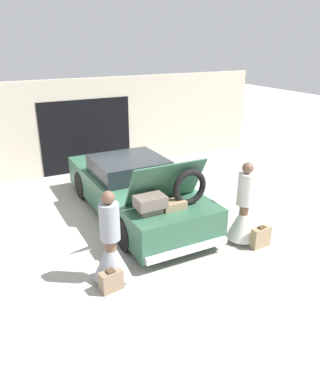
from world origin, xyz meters
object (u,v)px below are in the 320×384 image
car (134,190)px  person_left (111,250)px  suitcase_beside_right_person (261,237)px  suitcase_beside_left_person (111,281)px  person_right (244,214)px

car → person_left: 2.66m
person_left → suitcase_beside_right_person: (3.03, -0.31, -0.38)m
person_left → suitcase_beside_left_person: 0.50m
car → person_right: size_ratio=2.86×
suitcase_beside_left_person → person_left: bearing=64.8°
car → suitcase_beside_right_person: bearing=-57.9°
person_left → suitcase_beside_right_person: bearing=87.0°
person_right → suitcase_beside_right_person: person_right is taller
person_right → suitcase_beside_left_person: bearing=85.4°
person_left → suitcase_beside_left_person: (-0.12, -0.25, -0.41)m
car → person_right: bearing=-57.1°
car → person_right: car is taller
person_right → suitcase_beside_left_person: size_ratio=4.19×
car → person_right: 2.62m
person_left → suitcase_beside_left_person: size_ratio=4.12×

